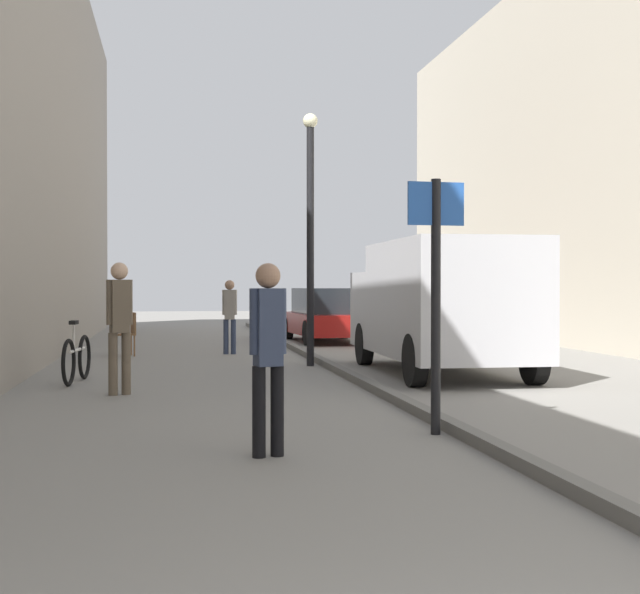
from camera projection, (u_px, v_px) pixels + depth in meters
The scene contains 11 objects.
ground_plane at pixel (255, 383), 13.94m from camera, with size 80.00×80.00×0.00m, color gray.
kerb_strip at pixel (354, 377), 14.20m from camera, with size 0.16×40.00×0.12m, color #615F5B.
pedestrian_main_foreground at pixel (230, 311), 19.83m from camera, with size 0.32×0.21×1.64m.
pedestrian_mid_block at pixel (268, 345), 7.92m from camera, with size 0.33×0.24×1.72m.
pedestrian_far_crossing at pixel (119, 318), 12.41m from camera, with size 0.35×0.26×1.84m.
delivery_van at pixel (440, 303), 15.38m from camera, with size 2.16×5.47×2.25m.
parked_car at pixel (327, 315), 24.28m from camera, with size 2.01×4.28×1.45m.
street_sign_post at pixel (436, 283), 9.10m from camera, with size 0.60×0.10×2.60m.
lamp_post at pixel (310, 222), 16.87m from camera, with size 0.28×0.28×4.76m.
bicycle_leaning at pixel (77, 358), 13.98m from camera, with size 0.29×1.76×0.98m.
cafe_chair_near_window at pixel (128, 331), 19.30m from camera, with size 0.53×0.53×0.94m.
Camera 1 is at (-1.29, -1.90, 1.52)m, focal length 50.32 mm.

